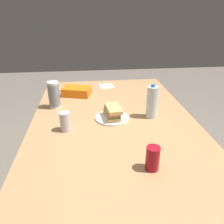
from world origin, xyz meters
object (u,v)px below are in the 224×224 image
(paper_plate, at_px, (112,118))
(plastic_cup_stack, at_px, (54,95))
(chip_bag, at_px, (77,91))
(water_bottle_tall, at_px, (152,102))
(soda_can_red, at_px, (153,158))
(sandwich, at_px, (112,112))
(dining_table, at_px, (114,130))
(soda_can_silver, at_px, (65,122))

(paper_plate, distance_m, plastic_cup_stack, 0.48)
(chip_bag, bearing_deg, water_bottle_tall, -26.33)
(chip_bag, distance_m, water_bottle_tall, 0.71)
(paper_plate, relative_size, soda_can_red, 1.89)
(paper_plate, xyz_separation_m, sandwich, (0.00, 0.00, 0.05))
(dining_table, height_order, paper_plate, paper_plate)
(water_bottle_tall, bearing_deg, soda_can_red, -14.58)
(chip_bag, bearing_deg, plastic_cup_stack, -107.37)
(chip_bag, distance_m, soda_can_silver, 0.60)
(paper_plate, distance_m, sandwich, 0.05)
(chip_bag, relative_size, water_bottle_tall, 0.97)
(water_bottle_tall, bearing_deg, soda_can_silver, -77.78)
(sandwich, distance_m, plastic_cup_stack, 0.48)
(paper_plate, distance_m, water_bottle_tall, 0.29)
(plastic_cup_stack, bearing_deg, chip_bag, 146.80)
(soda_can_red, bearing_deg, paper_plate, -166.27)
(dining_table, xyz_separation_m, sandwich, (-0.02, -0.01, 0.13))
(chip_bag, bearing_deg, paper_plate, -46.07)
(chip_bag, xyz_separation_m, water_bottle_tall, (0.48, 0.53, 0.08))
(water_bottle_tall, relative_size, soda_can_silver, 1.95)
(soda_can_silver, bearing_deg, soda_can_red, 46.41)
(sandwich, bearing_deg, plastic_cup_stack, -119.90)
(paper_plate, height_order, soda_can_red, soda_can_red)
(water_bottle_tall, xyz_separation_m, soda_can_silver, (0.12, -0.58, -0.05))
(dining_table, relative_size, soda_can_red, 14.37)
(plastic_cup_stack, bearing_deg, water_bottle_tall, 70.96)
(paper_plate, height_order, chip_bag, chip_bag)
(soda_can_red, xyz_separation_m, water_bottle_tall, (-0.54, 0.14, 0.05))
(water_bottle_tall, bearing_deg, plastic_cup_stack, -109.04)
(soda_can_red, height_order, chip_bag, soda_can_red)
(plastic_cup_stack, bearing_deg, paper_plate, 60.33)
(dining_table, height_order, soda_can_silver, soda_can_silver)
(soda_can_red, relative_size, chip_bag, 0.53)
(dining_table, distance_m, soda_can_red, 0.55)
(sandwich, xyz_separation_m, chip_bag, (-0.48, -0.26, -0.02))
(soda_can_silver, bearing_deg, plastic_cup_stack, -163.51)
(sandwich, relative_size, chip_bag, 0.83)
(plastic_cup_stack, relative_size, soda_can_silver, 1.66)
(water_bottle_tall, bearing_deg, sandwich, -89.69)
(soda_can_red, distance_m, soda_can_silver, 0.60)
(paper_plate, xyz_separation_m, chip_bag, (-0.47, -0.25, 0.03))
(soda_can_red, bearing_deg, dining_table, -166.69)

